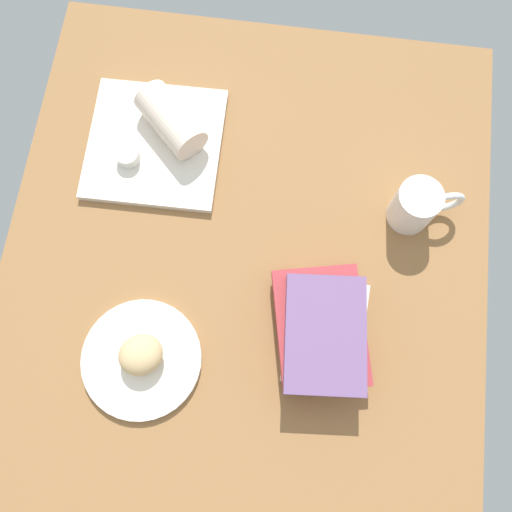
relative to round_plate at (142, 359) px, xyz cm
name	(u,v)px	position (x,y,z in cm)	size (l,w,h in cm)	color
dining_table	(242,279)	(-17.25, 15.46, -2.70)	(110.00, 90.00, 4.00)	olive
round_plate	(142,359)	(0.00, 0.00, 0.00)	(21.16, 21.16, 1.40)	silver
scone_pastry	(141,355)	(-0.52, 0.38, 3.21)	(7.64, 7.05, 5.03)	tan
square_plate	(155,144)	(-41.25, -5.13, 0.10)	(25.75, 25.75, 1.60)	silver
sauce_cup	(128,155)	(-37.19, -9.26, 2.24)	(4.41, 4.41, 2.50)	silver
breakfast_wrap	(171,120)	(-44.50, -1.82, 4.46)	(7.13, 7.13, 14.09)	beige
book_stack	(323,332)	(-8.54, 30.92, 3.26)	(24.06, 19.31, 7.90)	silver
coffee_mug	(417,205)	(-33.39, 45.38, 4.38)	(8.04, 13.10, 9.94)	white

